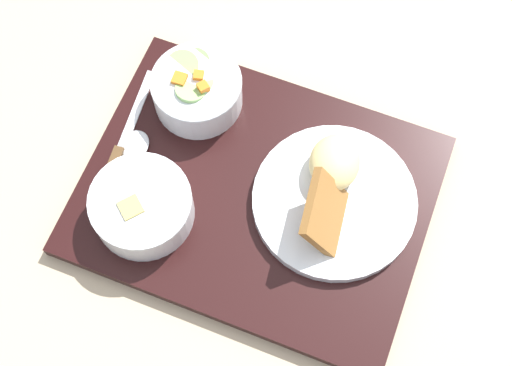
{
  "coord_description": "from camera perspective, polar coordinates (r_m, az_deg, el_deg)",
  "views": [
    {
      "loc": [
        0.15,
        -0.29,
        0.83
      ],
      "look_at": [
        0.0,
        0.0,
        0.05
      ],
      "focal_mm": 50.0,
      "sensor_mm": 36.0,
      "label": 1
    }
  ],
  "objects": [
    {
      "name": "bowl_soup",
      "position": [
        0.85,
        -9.14,
        -1.81
      ],
      "size": [
        0.12,
        0.12,
        0.05
      ],
      "color": "silver",
      "rests_on": "serving_tray"
    },
    {
      "name": "ground_plane",
      "position": [
        0.89,
        0.0,
        -1.18
      ],
      "size": [
        4.0,
        4.0,
        0.0
      ],
      "primitive_type": "plane",
      "color": "tan"
    },
    {
      "name": "bowl_salad",
      "position": [
        0.9,
        -4.76,
        7.5
      ],
      "size": [
        0.11,
        0.11,
        0.06
      ],
      "color": "silver",
      "rests_on": "serving_tray"
    },
    {
      "name": "knife",
      "position": [
        0.9,
        -10.96,
        2.27
      ],
      "size": [
        0.05,
        0.18,
        0.01
      ],
      "rotation": [
        0.0,
        0.0,
        1.77
      ],
      "color": "silver",
      "rests_on": "serving_tray"
    },
    {
      "name": "plate_main",
      "position": [
        0.86,
        6.24,
        -0.89
      ],
      "size": [
        0.2,
        0.2,
        0.07
      ],
      "color": "silver",
      "rests_on": "serving_tray"
    },
    {
      "name": "serving_tray",
      "position": [
        0.88,
        0.0,
        -0.97
      ],
      "size": [
        0.45,
        0.36,
        0.02
      ],
      "color": "black",
      "rests_on": "ground_plane"
    },
    {
      "name": "spoon",
      "position": [
        0.9,
        -10.26,
        1.74
      ],
      "size": [
        0.04,
        0.13,
        0.01
      ],
      "rotation": [
        0.0,
        0.0,
        1.7
      ],
      "color": "silver",
      "rests_on": "serving_tray"
    }
  ]
}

